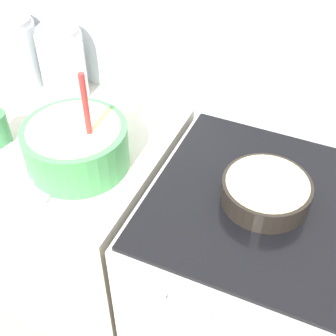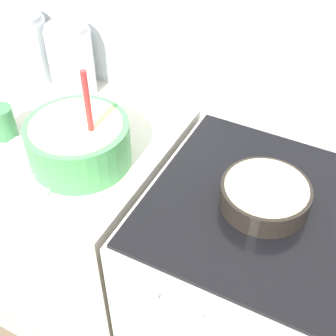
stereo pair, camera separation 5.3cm
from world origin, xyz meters
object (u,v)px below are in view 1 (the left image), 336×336
object	(u,v)px
stove	(252,296)
storage_jar_middle	(64,68)
mixing_bowl	(76,144)
storage_jar_left	(17,57)
baking_pan	(266,191)

from	to	relation	value
stove	storage_jar_middle	bearing A→B (deg)	164.57
mixing_bowl	stove	bearing A→B (deg)	7.51
stove	storage_jar_left	distance (m)	1.13
stove	mixing_bowl	size ratio (longest dim) A/B	2.85
baking_pan	storage_jar_middle	size ratio (longest dim) A/B	0.96
mixing_bowl	storage_jar_left	world-z (taller)	mixing_bowl
mixing_bowl	storage_jar_middle	world-z (taller)	mixing_bowl
baking_pan	mixing_bowl	bearing A→B (deg)	-171.78
mixing_bowl	baking_pan	xyz separation A→B (m)	(0.53, 0.08, -0.04)
stove	storage_jar_middle	distance (m)	0.98
storage_jar_left	storage_jar_middle	distance (m)	0.19
storage_jar_middle	baking_pan	bearing A→B (deg)	-15.62
stove	baking_pan	bearing A→B (deg)	170.86
mixing_bowl	storage_jar_left	distance (m)	0.51
baking_pan	storage_jar_left	world-z (taller)	storage_jar_left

